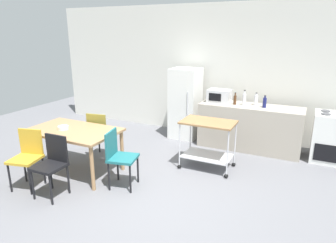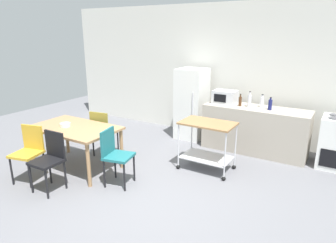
{
  "view_description": "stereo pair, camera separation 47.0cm",
  "coord_description": "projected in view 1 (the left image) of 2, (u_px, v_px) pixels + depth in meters",
  "views": [
    {
      "loc": [
        1.93,
        -3.32,
        2.3
      ],
      "look_at": [
        -0.25,
        1.2,
        0.8
      ],
      "focal_mm": 32.1,
      "sensor_mm": 36.0,
      "label": 1
    },
    {
      "loc": [
        2.34,
        -3.1,
        2.3
      ],
      "look_at": [
        -0.25,
        1.2,
        0.8
      ],
      "focal_mm": 32.1,
      "sensor_mm": 36.0,
      "label": 2
    }
  ],
  "objects": [
    {
      "name": "chair_teal",
      "position": [
        119.0,
        155.0,
        4.54
      ],
      "size": [
        0.48,
        0.48,
        0.89
      ],
      "rotation": [
        0.0,
        0.0,
        1.78
      ],
      "color": "#1E666B",
      "rests_on": "ground_plane"
    },
    {
      "name": "ground_plane",
      "position": [
        148.0,
        198.0,
        4.33
      ],
      "size": [
        12.0,
        12.0,
        0.0
      ],
      "primitive_type": "plane",
      "color": "slate"
    },
    {
      "name": "kitchen_counter",
      "position": [
        249.0,
        127.0,
        6.07
      ],
      "size": [
        2.0,
        0.64,
        0.9
      ],
      "primitive_type": "cube",
      "color": "#A89E8E",
      "rests_on": "ground_plane"
    },
    {
      "name": "bottle_vinegar",
      "position": [
        265.0,
        102.0,
        5.76
      ],
      "size": [
        0.07,
        0.07,
        0.24
      ],
      "color": "navy",
      "rests_on": "kitchen_counter"
    },
    {
      "name": "bottle_sparkling_water",
      "position": [
        235.0,
        100.0,
        6.01
      ],
      "size": [
        0.06,
        0.06,
        0.24
      ],
      "color": "#4C2D19",
      "rests_on": "kitchen_counter"
    },
    {
      "name": "bottle_wine",
      "position": [
        244.0,
        99.0,
        5.94
      ],
      "size": [
        0.07,
        0.07,
        0.3
      ],
      "color": "silver",
      "rests_on": "kitchen_counter"
    },
    {
      "name": "stove_oven",
      "position": [
        330.0,
        137.0,
        5.48
      ],
      "size": [
        0.6,
        0.61,
        0.92
      ],
      "color": "white",
      "rests_on": "ground_plane"
    },
    {
      "name": "bottle_sesame_oil",
      "position": [
        256.0,
        100.0,
        5.96
      ],
      "size": [
        0.08,
        0.08,
        0.25
      ],
      "color": "silver",
      "rests_on": "kitchen_counter"
    },
    {
      "name": "refrigerator",
      "position": [
        185.0,
        103.0,
        6.66
      ],
      "size": [
        0.6,
        0.63,
        1.55
      ],
      "color": "white",
      "rests_on": "ground_plane"
    },
    {
      "name": "chair_mustard",
      "position": [
        27.0,
        155.0,
        4.54
      ],
      "size": [
        0.48,
        0.48,
        0.89
      ],
      "rotation": [
        0.0,
        0.0,
        0.23
      ],
      "color": "gold",
      "rests_on": "ground_plane"
    },
    {
      "name": "chair_black",
      "position": [
        52.0,
        162.0,
        4.3
      ],
      "size": [
        0.41,
        0.41,
        0.89
      ],
      "rotation": [
        0.0,
        0.0,
        0.02
      ],
      "color": "black",
      "rests_on": "ground_plane"
    },
    {
      "name": "kitchen_cart",
      "position": [
        208.0,
        137.0,
        5.15
      ],
      "size": [
        0.91,
        0.57,
        0.85
      ],
      "color": "olive",
      "rests_on": "ground_plane"
    },
    {
      "name": "back_wall",
      "position": [
        217.0,
        72.0,
        6.67
      ],
      "size": [
        8.4,
        0.12,
        2.9
      ],
      "primitive_type": "cube",
      "color": "silver",
      "rests_on": "ground_plane"
    },
    {
      "name": "dining_table",
      "position": [
        73.0,
        134.0,
        4.99
      ],
      "size": [
        1.5,
        0.9,
        0.75
      ],
      "color": "#A37A51",
      "rests_on": "ground_plane"
    },
    {
      "name": "fruit_bowl",
      "position": [
        63.0,
        128.0,
        4.97
      ],
      "size": [
        0.17,
        0.17,
        0.06
      ],
      "primitive_type": "cylinder",
      "color": "white",
      "rests_on": "dining_table"
    },
    {
      "name": "chair_olive",
      "position": [
        100.0,
        132.0,
        5.58
      ],
      "size": [
        0.46,
        0.46,
        0.89
      ],
      "rotation": [
        0.0,
        0.0,
        3.31
      ],
      "color": "olive",
      "rests_on": "ground_plane"
    },
    {
      "name": "microwave",
      "position": [
        219.0,
        96.0,
        6.22
      ],
      "size": [
        0.46,
        0.35,
        0.26
      ],
      "color": "silver",
      "rests_on": "kitchen_counter"
    }
  ]
}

